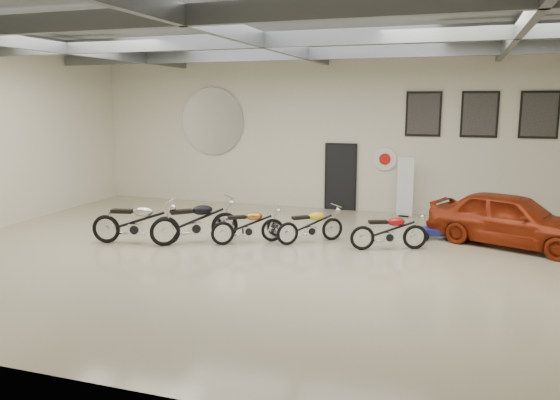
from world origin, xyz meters
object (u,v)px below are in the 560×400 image
(vintage_car, at_px, (511,219))
(banner_stand, at_px, (405,187))
(motorcycle_silver, at_px, (136,221))
(motorcycle_black, at_px, (195,220))
(motorcycle_yellow, at_px, (310,225))
(go_kart, at_px, (443,229))
(motorcycle_gold, at_px, (248,225))
(motorcycle_red, at_px, (389,230))

(vintage_car, bearing_deg, banner_stand, 68.21)
(motorcycle_silver, distance_m, motorcycle_black, 1.44)
(banner_stand, xyz_separation_m, motorcycle_silver, (-5.96, -5.43, -0.35))
(motorcycle_yellow, bearing_deg, banner_stand, 22.65)
(motorcycle_black, relative_size, vintage_car, 0.57)
(go_kart, distance_m, vintage_car, 1.63)
(motorcycle_gold, height_order, motorcycle_yellow, motorcycle_gold)
(motorcycle_black, xyz_separation_m, go_kart, (5.84, 2.35, -0.31))
(motorcycle_gold, relative_size, vintage_car, 0.47)
(banner_stand, height_order, vintage_car, banner_stand)
(go_kart, xyz_separation_m, vintage_car, (1.57, -0.18, 0.40))
(motorcycle_red, distance_m, go_kart, 1.92)
(banner_stand, xyz_separation_m, vintage_car, (2.78, -2.70, -0.26))
(motorcycle_yellow, xyz_separation_m, vintage_car, (4.69, 1.26, 0.20))
(motorcycle_black, distance_m, vintage_car, 7.72)
(motorcycle_black, xyz_separation_m, motorcycle_gold, (1.26, 0.37, -0.10))
(motorcycle_yellow, height_order, go_kart, motorcycle_yellow)
(motorcycle_black, xyz_separation_m, motorcycle_red, (4.65, 0.86, -0.10))
(motorcycle_black, relative_size, go_kart, 1.54)
(motorcycle_silver, bearing_deg, motorcycle_red, 1.46)
(motorcycle_silver, relative_size, go_kart, 1.54)
(motorcycle_black, bearing_deg, motorcycle_yellow, -23.09)
(motorcycle_yellow, distance_m, go_kart, 3.44)
(motorcycle_black, xyz_separation_m, vintage_car, (7.41, 2.17, 0.09))
(motorcycle_red, bearing_deg, vintage_car, 3.10)
(banner_stand, relative_size, motorcycle_silver, 0.84)
(motorcycle_silver, relative_size, motorcycle_gold, 1.22)
(banner_stand, height_order, motorcycle_gold, banner_stand)
(banner_stand, bearing_deg, motorcycle_gold, -116.84)
(motorcycle_red, xyz_separation_m, go_kart, (1.18, 1.49, -0.21))
(banner_stand, bearing_deg, motorcycle_silver, -127.72)
(motorcycle_yellow, xyz_separation_m, go_kart, (3.12, 1.44, -0.20))
(motorcycle_silver, bearing_deg, banner_stand, 30.44)
(banner_stand, xyz_separation_m, go_kart, (1.20, -2.52, -0.66))
(vintage_car, bearing_deg, motorcycle_black, 128.73)
(banner_stand, height_order, motorcycle_silver, banner_stand)
(motorcycle_silver, distance_m, vintage_car, 9.16)
(motorcycle_gold, bearing_deg, motorcycle_red, -26.07)
(motorcycle_red, relative_size, vintage_car, 0.47)
(motorcycle_silver, bearing_deg, motorcycle_gold, 7.79)
(motorcycle_red, bearing_deg, motorcycle_yellow, 156.25)
(motorcycle_silver, distance_m, motorcycle_yellow, 4.31)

